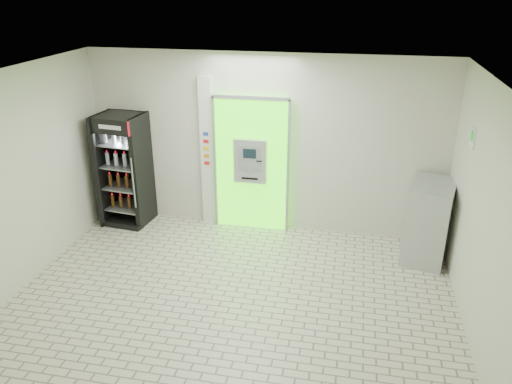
# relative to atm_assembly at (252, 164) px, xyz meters

# --- Properties ---
(ground) EXTENTS (6.00, 6.00, 0.00)m
(ground) POSITION_rel_atm_assembly_xyz_m (0.20, -2.41, -1.17)
(ground) COLOR beige
(ground) RESTS_ON ground
(room_shell) EXTENTS (6.00, 6.00, 6.00)m
(room_shell) POSITION_rel_atm_assembly_xyz_m (0.20, -2.41, 0.67)
(room_shell) COLOR beige
(room_shell) RESTS_ON ground
(atm_assembly) EXTENTS (1.30, 0.24, 2.33)m
(atm_assembly) POSITION_rel_atm_assembly_xyz_m (0.00, 0.00, 0.00)
(atm_assembly) COLOR #3CE90E
(atm_assembly) RESTS_ON ground
(pillar) EXTENTS (0.22, 0.11, 2.60)m
(pillar) POSITION_rel_atm_assembly_xyz_m (-0.78, 0.04, 0.13)
(pillar) COLOR silver
(pillar) RESTS_ON ground
(beverage_cooler) EXTENTS (0.81, 0.76, 1.97)m
(beverage_cooler) POSITION_rel_atm_assembly_xyz_m (-2.21, -0.24, -0.23)
(beverage_cooler) COLOR black
(beverage_cooler) RESTS_ON ground
(steel_cabinet) EXTENTS (0.84, 1.05, 1.24)m
(steel_cabinet) POSITION_rel_atm_assembly_xyz_m (2.88, -0.51, -0.55)
(steel_cabinet) COLOR #ABADB2
(steel_cabinet) RESTS_ON ground
(exit_sign) EXTENTS (0.02, 0.22, 0.26)m
(exit_sign) POSITION_rel_atm_assembly_xyz_m (3.19, -1.01, 0.95)
(exit_sign) COLOR white
(exit_sign) RESTS_ON room_shell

